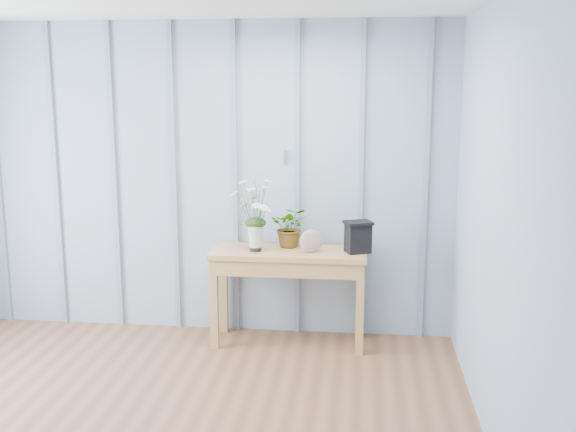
# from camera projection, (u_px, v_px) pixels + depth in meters

# --- Properties ---
(room_shell) EXTENTS (4.00, 4.50, 2.50)m
(room_shell) POSITION_uv_depth(u_px,v_px,m) (150.00, 88.00, 3.98)
(room_shell) COLOR #92A5B9
(room_shell) RESTS_ON ground
(sideboard) EXTENTS (1.20, 0.45, 0.75)m
(sideboard) POSITION_uv_depth(u_px,v_px,m) (289.00, 265.00, 5.21)
(sideboard) COLOR #AB8048
(sideboard) RESTS_ON ground
(daisy_vase) EXTENTS (0.40, 0.31, 0.57)m
(daisy_vase) POSITION_uv_depth(u_px,v_px,m) (255.00, 205.00, 5.10)
(daisy_vase) COLOR black
(daisy_vase) RESTS_ON sideboard
(spider_plant) EXTENTS (0.30, 0.26, 0.32)m
(spider_plant) POSITION_uv_depth(u_px,v_px,m) (290.00, 227.00, 5.27)
(spider_plant) COLOR #193411
(spider_plant) RESTS_ON sideboard
(felt_disc_vessel) EXTENTS (0.19, 0.11, 0.18)m
(felt_disc_vessel) POSITION_uv_depth(u_px,v_px,m) (311.00, 241.00, 5.10)
(felt_disc_vessel) COLOR #814E55
(felt_disc_vessel) RESTS_ON sideboard
(carved_box) EXTENTS (0.24, 0.22, 0.24)m
(carved_box) POSITION_uv_depth(u_px,v_px,m) (358.00, 237.00, 5.10)
(carved_box) COLOR black
(carved_box) RESTS_ON sideboard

